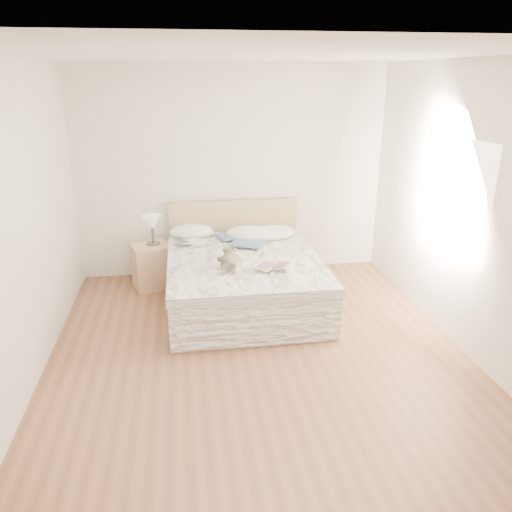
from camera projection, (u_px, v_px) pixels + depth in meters
name	position (u px, v px, depth m)	size (l,w,h in m)	color
floor	(259.00, 353.00, 4.86)	(4.00, 4.50, 0.00)	brown
ceiling	(259.00, 54.00, 3.93)	(4.00, 4.50, 0.00)	silver
wall_back	(232.00, 173.00, 6.49)	(4.00, 0.02, 2.70)	silver
wall_front	(334.00, 350.00, 2.30)	(4.00, 0.02, 2.70)	silver
wall_left	(20.00, 229.00, 4.12)	(0.02, 4.50, 2.70)	silver
wall_right	(469.00, 211.00, 4.67)	(0.02, 4.50, 2.70)	silver
window	(453.00, 193.00, 4.92)	(0.02, 1.30, 1.10)	white
bed	(243.00, 278.00, 5.86)	(1.72, 2.14, 1.00)	tan
nightstand	(152.00, 266.00, 6.29)	(0.45, 0.40, 0.56)	tan
table_lamp	(152.00, 224.00, 6.13)	(0.27, 0.27, 0.37)	#47433E
pillow_left	(192.00, 232.00, 6.45)	(0.58, 0.40, 0.17)	white
pillow_middle	(251.00, 234.00, 6.35)	(0.63, 0.44, 0.19)	white
pillow_right	(272.00, 233.00, 6.40)	(0.60, 0.42, 0.18)	white
blouse	(251.00, 240.00, 6.16)	(0.60, 0.64, 0.02)	#3B5477
photo_book	(188.00, 242.00, 6.08)	(0.33, 0.23, 0.03)	white
childrens_book	(274.00, 266.00, 5.30)	(0.35, 0.23, 0.02)	beige
teddy_bear	(229.00, 265.00, 5.28)	(0.22, 0.31, 0.16)	brown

